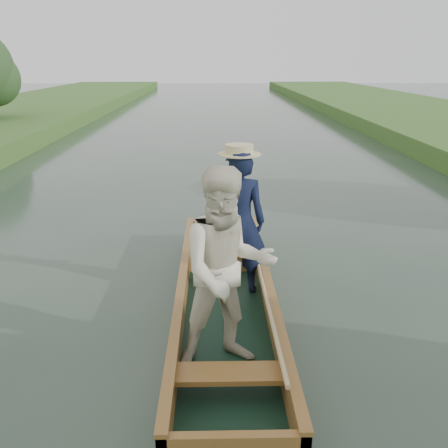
{
  "coord_description": "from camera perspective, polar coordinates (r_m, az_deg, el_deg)",
  "views": [
    {
      "loc": [
        -0.13,
        -5.33,
        2.92
      ],
      "look_at": [
        0.0,
        0.6,
        0.95
      ],
      "focal_mm": 40.0,
      "sensor_mm": 36.0,
      "label": 1
    }
  ],
  "objects": [
    {
      "name": "punt",
      "position": [
        5.48,
        0.53,
        -4.98
      ],
      "size": [
        1.12,
        5.0,
        2.03
      ],
      "color": "black",
      "rests_on": "ground"
    },
    {
      "name": "ground",
      "position": [
        6.07,
        0.13,
        -10.34
      ],
      "size": [
        120.0,
        120.0,
        0.0
      ],
      "primitive_type": "plane",
      "color": "#283D30",
      "rests_on": "ground"
    },
    {
      "name": "trees_far",
      "position": [
        13.71,
        -15.03,
        16.04
      ],
      "size": [
        21.79,
        15.92,
        4.53
      ],
      "color": "#47331E",
      "rests_on": "ground"
    }
  ]
}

